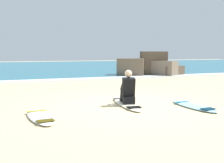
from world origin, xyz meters
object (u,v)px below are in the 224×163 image
object	(u,v)px
surfer_seated	(128,90)
surfboard_spare_near	(40,117)
surfboard_spare_far	(194,106)
surfboard_main	(126,103)

from	to	relation	value
surfer_seated	surfboard_spare_near	xyz separation A→B (m)	(-2.51, -0.64, -0.40)
surfer_seated	surfboard_spare_near	world-z (taller)	surfer_seated
surfboard_spare_near	surfboard_spare_far	distance (m)	4.10
surfer_seated	surfboard_spare_far	world-z (taller)	surfer_seated
surfboard_main	surfer_seated	xyz separation A→B (m)	(-0.00, -0.12, 0.40)
surfboard_spare_far	surfboard_main	bearing A→B (deg)	146.89
surfer_seated	surfboard_main	bearing A→B (deg)	88.07
surfboard_main	surfer_seated	world-z (taller)	surfer_seated
surfboard_main	surfboard_spare_near	size ratio (longest dim) A/B	1.30
surfer_seated	surfboard_spare_far	distance (m)	1.87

